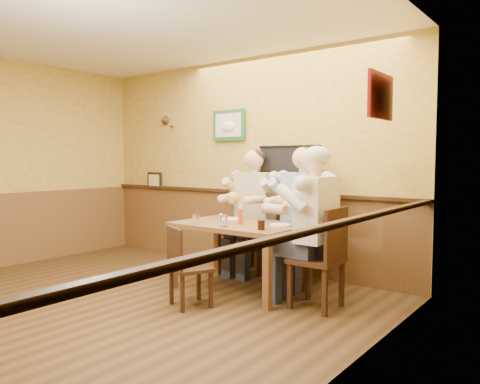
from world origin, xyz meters
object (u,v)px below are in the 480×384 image
object	(u,v)px
water_glass_left	(196,219)
diner_blue_polo	(304,223)
chair_back_left	(255,234)
water_glass_mid	(224,221)
chair_right_end	(316,258)
diner_white_elder	(317,236)
chair_near_side	(191,266)
salt_shaker	(221,218)
hot_sauce_bottle	(240,216)
dining_table	(239,231)
diner_tan_shirt	(255,217)
chair_back_right	(304,241)
pepper_shaker	(240,219)
cola_tumbler	(261,225)

from	to	relation	value
water_glass_left	diner_blue_polo	bearing A→B (deg)	51.51
chair_back_left	water_glass_mid	distance (m)	1.20
chair_right_end	water_glass_mid	world-z (taller)	chair_right_end
diner_blue_polo	diner_white_elder	world-z (taller)	diner_blue_polo
chair_near_side	salt_shaker	distance (m)	0.81
water_glass_left	salt_shaker	size ratio (longest dim) A/B	1.09
hot_sauce_bottle	diner_blue_polo	bearing A→B (deg)	62.57
diner_white_elder	dining_table	bearing A→B (deg)	-93.16
diner_tan_shirt	salt_shaker	world-z (taller)	diner_tan_shirt
diner_tan_shirt	water_glass_mid	xyz separation A→B (m)	(0.38, -1.10, 0.10)
chair_back_right	pepper_shaker	distance (m)	0.84
dining_table	diner_tan_shirt	bearing A→B (deg)	113.79
water_glass_left	hot_sauce_bottle	xyz separation A→B (m)	(0.41, 0.26, 0.04)
water_glass_left	water_glass_mid	bearing A→B (deg)	2.31
diner_tan_shirt	water_glass_mid	bearing A→B (deg)	-73.26
chair_right_end	diner_tan_shirt	size ratio (longest dim) A/B	0.70
chair_right_end	salt_shaker	world-z (taller)	chair_right_end
dining_table	cola_tumbler	xyz separation A→B (m)	(0.47, -0.25, 0.14)
chair_back_left	chair_right_end	bearing A→B (deg)	-34.40
chair_right_end	diner_tan_shirt	distance (m)	1.58
salt_shaker	pepper_shaker	size ratio (longest dim) A/B	0.98
diner_white_elder	salt_shaker	distance (m)	1.19
chair_back_left	chair_near_side	xyz separation A→B (m)	(0.32, -1.53, -0.10)
diner_tan_shirt	chair_back_right	bearing A→B (deg)	-11.24
hot_sauce_bottle	chair_right_end	bearing A→B (deg)	1.35
chair_near_side	salt_shaker	world-z (taller)	salt_shaker
chair_back_left	chair_right_end	xyz separation A→B (m)	(1.33, -0.83, 0.00)
diner_tan_shirt	pepper_shaker	bearing A→B (deg)	-67.77
chair_back_right	water_glass_mid	xyz separation A→B (m)	(-0.41, -0.98, 0.31)
chair_back_left	water_glass_mid	size ratio (longest dim) A/B	8.00
water_glass_mid	pepper_shaker	size ratio (longest dim) A/B	1.26
chair_back_left	diner_white_elder	xyz separation A→B (m)	(1.33, -0.83, 0.21)
diner_white_elder	salt_shaker	bearing A→B (deg)	-89.58
diner_tan_shirt	water_glass_mid	world-z (taller)	diner_tan_shirt
diner_tan_shirt	water_glass_left	size ratio (longest dim) A/B	13.57
cola_tumbler	diner_white_elder	bearing A→B (deg)	22.86
water_glass_left	cola_tumbler	world-z (taller)	water_glass_left
chair_near_side	diner_white_elder	distance (m)	1.27
cola_tumbler	chair_right_end	bearing A→B (deg)	22.86
chair_near_side	water_glass_left	world-z (taller)	water_glass_left
diner_tan_shirt	chair_right_end	bearing A→B (deg)	-34.40
diner_white_elder	cola_tumbler	world-z (taller)	diner_white_elder
diner_white_elder	diner_tan_shirt	bearing A→B (deg)	-122.71
chair_right_end	diner_white_elder	distance (m)	0.21
diner_tan_shirt	salt_shaker	xyz separation A→B (m)	(0.14, -0.85, 0.09)
chair_back_right	chair_near_side	bearing A→B (deg)	-108.49
hot_sauce_bottle	chair_back_left	bearing A→B (deg)	115.87
diner_blue_polo	salt_shaker	xyz separation A→B (m)	(-0.65, -0.73, 0.08)
dining_table	chair_back_right	world-z (taller)	chair_back_right
chair_near_side	cola_tumbler	size ratio (longest dim) A/B	8.12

